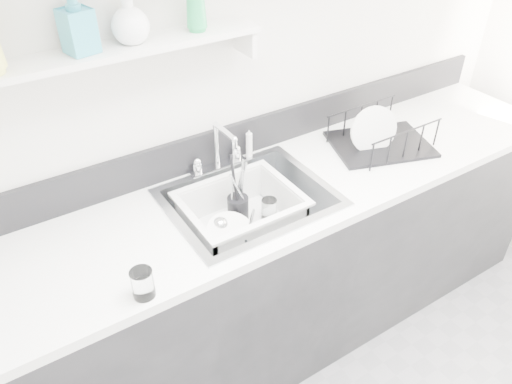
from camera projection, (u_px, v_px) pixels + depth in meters
room_shell at (465, 92)px, 0.97m from camera, size 3.50×3.00×2.60m
counter_run at (250, 280)px, 2.24m from camera, size 3.20×0.62×0.92m
backsplash at (212, 148)px, 2.12m from camera, size 3.20×0.02×0.16m
sink at (249, 216)px, 2.02m from camera, size 0.64×0.52×0.20m
faucet at (218, 157)px, 2.10m from camera, size 0.26×0.18×0.23m
side_sprayer at (249, 144)px, 2.17m from camera, size 0.03×0.03×0.14m
wall_shelf at (119, 52)px, 1.62m from camera, size 1.00×0.16×0.12m
wash_tub at (241, 215)px, 2.01m from camera, size 0.52×0.45×0.18m
plate_stack at (233, 238)px, 1.97m from camera, size 0.24×0.24×0.10m
utensil_cup at (238, 207)px, 2.07m from camera, size 0.09×0.09×0.30m
ladle at (238, 231)px, 1.98m from camera, size 0.28×0.26×0.08m
tumbler_in_tub at (269, 209)px, 2.08m from camera, size 0.08×0.08×0.09m
tumbler_counter at (143, 284)px, 1.53m from camera, size 0.08×0.08×0.10m
dish_rack at (382, 131)px, 2.25m from camera, size 0.52×0.45×0.15m
bowl_small at (274, 232)px, 2.01m from camera, size 0.11×0.11×0.03m
soap_bottle_b at (76, 20)px, 1.50m from camera, size 0.11×0.11×0.20m
soap_bottle_c at (129, 18)px, 1.59m from camera, size 0.15×0.15×0.16m
soap_bottle_d at (196, 4)px, 1.68m from camera, size 0.08×0.08×0.18m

